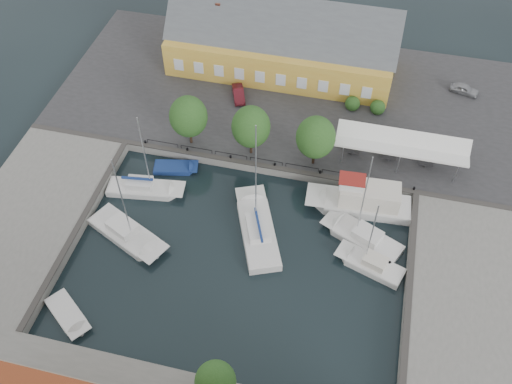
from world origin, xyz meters
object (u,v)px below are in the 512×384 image
at_px(car_silver, 464,89).
at_px(west_boat_c, 127,234).
at_px(warehouse, 277,43).
at_px(launch_sw, 68,315).
at_px(east_boat_a, 363,239).
at_px(west_boat_a, 144,189).
at_px(center_sailboat, 258,231).
at_px(launch_nw, 175,168).
at_px(tent_canopy, 402,143).
at_px(car_red, 239,94).
at_px(east_boat_b, 371,266).
at_px(trawler, 363,201).

bearing_deg(car_silver, west_boat_c, 147.18).
distance_m(warehouse, launch_sw, 41.12).
bearing_deg(east_boat_a, west_boat_c, -167.87).
bearing_deg(west_boat_a, warehouse, 68.40).
height_order(center_sailboat, launch_nw, center_sailboat).
bearing_deg(tent_canopy, car_red, 162.10).
height_order(car_red, east_boat_b, east_boat_b).
relative_size(trawler, launch_sw, 2.03).
bearing_deg(launch_nw, car_red, 71.82).
relative_size(car_silver, east_boat_a, 0.29).
relative_size(warehouse, car_red, 7.79).
relative_size(warehouse, east_boat_b, 3.02).
xyz_separation_m(east_boat_a, west_boat_c, (-23.17, -4.98, -0.00)).
bearing_deg(car_red, center_sailboat, -91.22).
bearing_deg(west_boat_a, car_silver, 35.57).
relative_size(car_red, east_boat_a, 0.31).
relative_size(warehouse, west_boat_c, 2.35).
distance_m(center_sailboat, launch_sw, 19.50).
bearing_deg(launch_nw, center_sailboat, -30.68).
xyz_separation_m(east_boat_a, east_boat_b, (1.09, -3.06, -0.00)).
distance_m(car_silver, west_boat_c, 44.14).
xyz_separation_m(launch_sw, launch_nw, (3.50, 19.57, -0.00)).
relative_size(warehouse, launch_sw, 5.20).
height_order(warehouse, east_boat_a, east_boat_a).
bearing_deg(center_sailboat, west_boat_a, 168.64).
height_order(east_boat_a, west_boat_c, west_boat_c).
bearing_deg(warehouse, trawler, -56.65).
xyz_separation_m(car_red, launch_sw, (-7.57, -31.98, -1.51)).
bearing_deg(center_sailboat, launch_sw, -137.96).
bearing_deg(warehouse, tent_canopy, -39.86).
xyz_separation_m(car_silver, east_boat_b, (-8.39, -27.75, -1.33)).
bearing_deg(car_silver, east_boat_b, 178.08).
distance_m(center_sailboat, west_boat_a, 13.40).
relative_size(east_boat_b, launch_nw, 1.83).
relative_size(east_boat_a, launch_sw, 2.16).
bearing_deg(car_silver, center_sailboat, 157.74).
bearing_deg(east_boat_a, trawler, 98.45).
bearing_deg(car_silver, warehouse, 104.65).
xyz_separation_m(east_boat_b, launch_nw, (-22.52, 7.98, -0.17)).
xyz_separation_m(warehouse, west_boat_c, (-8.98, -29.78, -4.17)).
xyz_separation_m(tent_canopy, car_silver, (7.06, 13.75, -2.09)).
xyz_separation_m(center_sailboat, east_boat_b, (11.54, -1.46, -0.10)).
bearing_deg(west_boat_c, warehouse, 73.22).
bearing_deg(tent_canopy, trawler, -114.22).
distance_m(east_boat_a, west_boat_a, 23.62).
bearing_deg(launch_sw, car_silver, 48.83).
xyz_separation_m(car_silver, launch_sw, (-34.41, -39.35, -1.50)).
relative_size(trawler, west_boat_c, 0.92).
bearing_deg(car_red, tent_canopy, -39.17).
bearing_deg(launch_nw, west_boat_a, -119.09).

